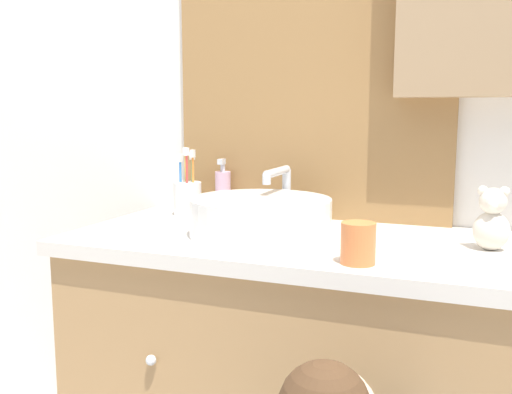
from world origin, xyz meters
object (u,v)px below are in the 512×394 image
Objects in this scene: sink_basin at (262,216)px; toothbrush_holder at (188,197)px; soap_dispenser at (223,192)px; teddy_bear at (492,220)px; drinking_cup at (358,243)px.

sink_basin is 2.03× the size of toothbrush_holder.
soap_dispenser is (-0.21, 0.23, 0.02)m from sink_basin.
toothbrush_holder reaches higher than teddy_bear.
drinking_cup is at bearing -33.59° from sink_basin.
teddy_bear is (0.52, 0.04, 0.02)m from sink_basin.
toothbrush_holder is 0.68m from drinking_cup.
soap_dispenser is 1.97× the size of drinking_cup.
drinking_cup is at bearing -138.06° from teddy_bear.
teddy_bear is 1.69× the size of drinking_cup.
teddy_bear is at bearing 4.37° from sink_basin.
toothbrush_holder is 0.84m from teddy_bear.
soap_dispenser is at bearing 139.72° from drinking_cup.
soap_dispenser is 0.64m from drinking_cup.
toothbrush_holder reaches higher than sink_basin.
toothbrush_holder reaches higher than soap_dispenser.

